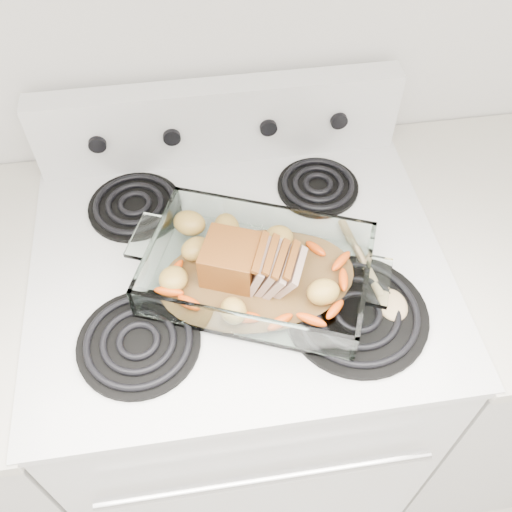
{
  "coord_description": "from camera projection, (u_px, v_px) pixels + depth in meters",
  "views": [
    {
      "loc": [
        -0.07,
        0.99,
        1.79
      ],
      "look_at": [
        0.03,
        1.61,
        0.99
      ],
      "focal_mm": 40.0,
      "sensor_mm": 36.0,
      "label": 1
    }
  ],
  "objects": [
    {
      "name": "roast_vegetables",
      "position": [
        253.0,
        258.0,
        1.04
      ],
      "size": [
        0.33,
        0.18,
        0.04
      ],
      "rotation": [
        0.0,
        0.0,
        0.37
      ],
      "color": "#FA4900",
      "rests_on": "baking_dish"
    },
    {
      "name": "pork_roast",
      "position": [
        244.0,
        268.0,
        1.0
      ],
      "size": [
        0.18,
        0.09,
        0.08
      ],
      "rotation": [
        0.0,
        0.0,
        -0.16
      ],
      "color": "#8E4917",
      "rests_on": "baking_dish"
    },
    {
      "name": "wooden_spoon",
      "position": [
        378.0,
        283.0,
        1.03
      ],
      "size": [
        0.07,
        0.24,
        0.02
      ],
      "rotation": [
        0.0,
        0.0,
        0.12
      ],
      "color": "tan",
      "rests_on": "electric_range"
    },
    {
      "name": "counter_right",
      "position": [
        490.0,
        337.0,
        1.51
      ],
      "size": [
        0.58,
        0.68,
        0.93
      ],
      "color": "silver",
      "rests_on": "ground"
    },
    {
      "name": "baking_dish",
      "position": [
        258.0,
        274.0,
        1.02
      ],
      "size": [
        0.38,
        0.25,
        0.07
      ],
      "rotation": [
        0.0,
        0.0,
        -0.39
      ],
      "color": "white",
      "rests_on": "electric_range"
    },
    {
      "name": "electric_range",
      "position": [
        242.0,
        368.0,
        1.44
      ],
      "size": [
        0.78,
        0.7,
        1.12
      ],
      "color": "white",
      "rests_on": "ground"
    }
  ]
}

